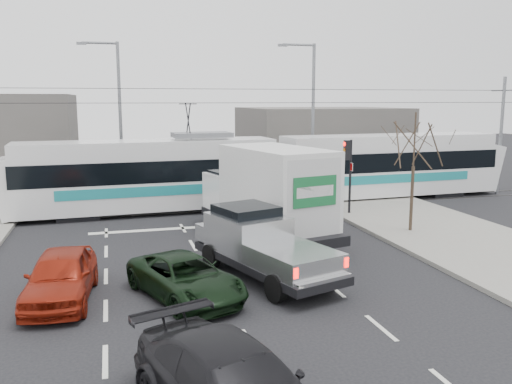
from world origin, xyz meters
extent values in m
plane|color=black|center=(0.00, 0.00, 0.00)|extent=(120.00, 120.00, 0.00)
cube|color=gray|center=(9.00, 0.00, 0.07)|extent=(6.00, 60.00, 0.15)
cube|color=#33302D|center=(0.00, 10.00, 0.01)|extent=(60.00, 1.60, 0.03)
cube|color=#625C59|center=(12.00, 24.00, 2.50)|extent=(12.00, 10.00, 5.00)
cylinder|color=#47382B|center=(7.60, 2.50, 1.52)|extent=(0.14, 0.14, 2.75)
cylinder|color=#47382B|center=(7.60, 2.50, 4.03)|extent=(0.07, 0.07, 2.25)
cylinder|color=black|center=(6.60, 6.50, 1.95)|extent=(0.12, 0.12, 3.60)
cube|color=black|center=(6.40, 6.50, 3.25)|extent=(0.28, 0.28, 0.95)
cylinder|color=#FF0C07|center=(6.25, 6.50, 3.55)|extent=(0.06, 0.20, 0.20)
cylinder|color=orange|center=(6.25, 6.50, 3.25)|extent=(0.06, 0.20, 0.20)
cylinder|color=#05330C|center=(6.25, 6.50, 2.95)|extent=(0.06, 0.20, 0.20)
cube|color=white|center=(6.58, 6.35, 2.45)|extent=(0.02, 0.30, 0.40)
cylinder|color=slate|center=(7.50, 14.00, 4.50)|extent=(0.20, 0.20, 9.00)
cylinder|color=slate|center=(6.50, 14.00, 8.90)|extent=(2.00, 0.14, 0.14)
cube|color=slate|center=(5.50, 14.00, 8.85)|extent=(0.55, 0.25, 0.14)
cylinder|color=slate|center=(-4.00, 16.00, 4.50)|extent=(0.20, 0.20, 9.00)
cylinder|color=slate|center=(-5.00, 16.00, 8.90)|extent=(2.00, 0.14, 0.14)
cube|color=slate|center=(-6.00, 16.00, 8.85)|extent=(0.55, 0.25, 0.14)
cylinder|color=black|center=(0.00, 10.00, 5.50)|extent=(60.00, 0.03, 0.03)
cylinder|color=black|center=(0.00, 10.00, 6.20)|extent=(60.00, 0.03, 0.03)
cylinder|color=slate|center=(18.00, 10.00, 3.50)|extent=(0.20, 0.20, 7.00)
cube|color=white|center=(-2.87, 9.88, 1.02)|extent=(12.88, 3.36, 1.55)
cube|color=black|center=(-2.87, 9.88, 2.22)|extent=(12.95, 3.39, 1.05)
cube|color=white|center=(-2.87, 9.88, 3.17)|extent=(12.88, 3.26, 0.98)
cube|color=teal|center=(-2.79, 8.53, 1.30)|extent=(8.92, 0.50, 0.49)
cube|color=white|center=(10.98, 10.64, 1.02)|extent=(12.88, 3.36, 1.55)
cube|color=black|center=(10.98, 10.64, 2.22)|extent=(12.95, 3.39, 1.05)
cube|color=white|center=(10.98, 10.64, 3.17)|extent=(12.88, 3.26, 0.98)
cube|color=teal|center=(11.05, 9.29, 1.30)|extent=(8.92, 0.50, 0.49)
cylinder|color=black|center=(4.06, 10.26, 2.01)|extent=(1.13, 2.62, 2.57)
cube|color=slate|center=(-0.10, 10.03, 3.88)|extent=(3.05, 1.76, 0.25)
cube|color=black|center=(-6.33, 9.70, 0.18)|extent=(2.10, 2.38, 0.36)
cube|color=black|center=(1.98, 10.15, 0.18)|extent=(2.10, 2.38, 0.36)
cube|color=black|center=(6.13, 10.37, 0.18)|extent=(2.10, 2.38, 0.36)
cube|color=black|center=(14.44, 10.82, 0.18)|extent=(2.10, 2.38, 0.36)
cube|color=black|center=(-0.02, -1.53, 0.57)|extent=(3.80, 6.31, 0.26)
cube|color=#B7BABC|center=(-0.35, -0.50, 1.29)|extent=(2.69, 3.01, 1.18)
cube|color=black|center=(-0.39, -0.41, 1.90)|extent=(2.22, 2.24, 0.57)
cube|color=#B7BABC|center=(-0.80, 0.86, 1.05)|extent=(2.19, 1.63, 0.57)
cube|color=#B7BABC|center=(0.38, -2.77, 0.98)|extent=(2.75, 3.18, 0.67)
cube|color=silver|center=(0.86, -4.25, 0.70)|extent=(1.86, 0.76, 0.19)
cube|color=#FF0C07|center=(-0.04, -4.42, 1.08)|extent=(0.16, 0.12, 0.29)
cube|color=#FF0C07|center=(1.69, -3.86, 1.08)|extent=(0.16, 0.12, 0.29)
cylinder|color=black|center=(-1.51, 0.00, 0.41)|extent=(0.53, 0.87, 0.82)
cylinder|color=black|center=(0.29, 0.58, 0.41)|extent=(0.53, 0.87, 0.82)
cylinder|color=black|center=(-0.33, -3.63, 0.41)|extent=(0.53, 0.87, 0.82)
cylinder|color=black|center=(1.47, -3.05, 0.41)|extent=(0.53, 0.87, 0.82)
cube|color=black|center=(1.45, 3.35, 0.60)|extent=(4.34, 8.02, 0.38)
cube|color=white|center=(0.76, 6.16, 1.52)|extent=(2.84, 2.36, 1.74)
cube|color=black|center=(0.73, 6.31, 2.18)|extent=(2.37, 1.69, 0.65)
cube|color=silver|center=(1.63, 2.61, 2.20)|extent=(3.76, 5.65, 3.21)
cube|color=silver|center=(2.24, 0.11, 2.20)|extent=(2.25, 0.60, 2.83)
cube|color=#166031|center=(2.25, 0.06, 2.46)|extent=(1.78, 0.45, 1.09)
cube|color=black|center=(2.30, -0.13, 0.49)|extent=(2.35, 0.82, 0.20)
cylinder|color=black|center=(-0.25, 5.45, 0.49)|extent=(0.55, 1.03, 0.98)
cylinder|color=black|center=(1.99, 5.99, 0.49)|extent=(0.55, 1.03, 0.98)
cylinder|color=black|center=(0.84, 1.00, 0.54)|extent=(0.57, 1.14, 1.09)
cylinder|color=black|center=(3.07, 1.55, 0.54)|extent=(0.57, 1.14, 1.09)
cube|color=black|center=(3.44, 7.00, 0.54)|extent=(2.82, 5.19, 0.25)
cube|color=black|center=(3.63, 7.86, 1.23)|extent=(2.18, 2.40, 1.13)
cube|color=black|center=(3.65, 7.96, 1.82)|extent=(1.82, 1.77, 0.54)
cube|color=black|center=(3.88, 9.02, 1.00)|extent=(1.88, 1.23, 0.54)
cube|color=black|center=(3.21, 5.94, 0.93)|extent=(2.21, 2.54, 0.64)
cube|color=silver|center=(2.94, 4.69, 0.67)|extent=(1.67, 0.53, 0.18)
cube|color=#590505|center=(2.18, 4.96, 1.03)|extent=(0.15, 0.11, 0.28)
cube|color=#590505|center=(3.74, 4.62, 1.03)|extent=(0.15, 0.11, 0.28)
cylinder|color=black|center=(2.95, 8.72, 0.39)|extent=(0.44, 0.83, 0.79)
cylinder|color=black|center=(4.59, 8.36, 0.39)|extent=(0.44, 0.83, 0.79)
cylinder|color=black|center=(2.29, 5.64, 0.39)|extent=(0.44, 0.83, 0.79)
cylinder|color=black|center=(3.92, 5.28, 0.39)|extent=(0.44, 0.83, 0.79)
imported|color=black|center=(-2.75, -2.62, 0.61)|extent=(3.46, 4.84, 1.23)
imported|color=maroon|center=(-6.20, -1.91, 0.73)|extent=(2.12, 4.44, 1.47)
camera|label=1|loc=(-4.70, -17.58, 5.68)|focal=38.00mm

